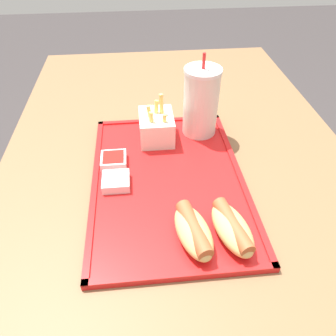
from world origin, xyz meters
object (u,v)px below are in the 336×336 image
(soda_cup, at_px, (201,102))
(hot_dog_near, at_px, (193,231))
(hot_dog_far, at_px, (232,228))
(sauce_cup_mayo, at_px, (116,181))
(sauce_cup_ketchup, at_px, (114,160))
(fries_carton, at_px, (157,127))

(soda_cup, relative_size, hot_dog_near, 1.53)
(hot_dog_far, bearing_deg, hot_dog_near, -90.00)
(soda_cup, bearing_deg, hot_dog_far, -0.02)
(sauce_cup_mayo, height_order, sauce_cup_ketchup, same)
(sauce_cup_ketchup, bearing_deg, fries_carton, 130.78)
(hot_dog_far, relative_size, sauce_cup_mayo, 2.36)
(soda_cup, xyz_separation_m, sauce_cup_mayo, (0.18, -0.20, -0.07))
(hot_dog_near, height_order, sauce_cup_mayo, hot_dog_near)
(fries_carton, xyz_separation_m, sauce_cup_mayo, (0.16, -0.10, -0.02))
(hot_dog_near, relative_size, sauce_cup_mayo, 2.35)
(hot_dog_far, distance_m, sauce_cup_ketchup, 0.30)
(fries_carton, distance_m, sauce_cup_ketchup, 0.14)
(fries_carton, bearing_deg, sauce_cup_ketchup, -49.22)
(hot_dog_near, distance_m, sauce_cup_ketchup, 0.26)
(fries_carton, height_order, sauce_cup_ketchup, fries_carton)
(hot_dog_near, bearing_deg, soda_cup, 168.39)
(soda_cup, bearing_deg, hot_dog_near, -11.61)
(hot_dog_near, xyz_separation_m, fries_carton, (-0.31, -0.04, 0.01))
(soda_cup, relative_size, sauce_cup_ketchup, 3.59)
(soda_cup, relative_size, sauce_cup_mayo, 3.59)
(sauce_cup_mayo, relative_size, sauce_cup_ketchup, 1.00)
(soda_cup, distance_m, sauce_cup_ketchup, 0.25)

